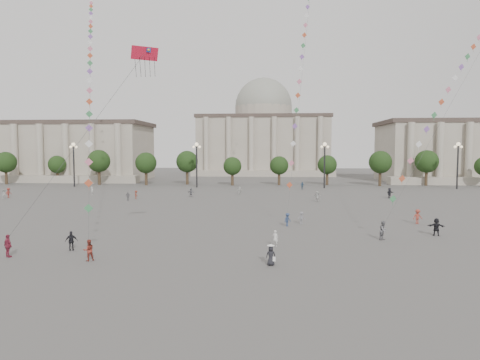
{
  "coord_description": "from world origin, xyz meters",
  "views": [
    {
      "loc": [
        2.06,
        -30.34,
        8.9
      ],
      "look_at": [
        -0.79,
        12.0,
        5.91
      ],
      "focal_mm": 32.0,
      "sensor_mm": 36.0,
      "label": 1
    }
  ],
  "objects": [
    {
      "name": "lamp_post_far_west",
      "position": [
        -45.0,
        70.0,
        7.35
      ],
      "size": [
        2.0,
        0.9,
        10.65
      ],
      "color": "#262628",
      "rests_on": "ground"
    },
    {
      "name": "person_crowd_3",
      "position": [
        19.47,
        14.82,
        0.92
      ],
      "size": [
        1.78,
        0.88,
        1.84
      ],
      "primitive_type": "imported",
      "rotation": [
        0.0,
        0.0,
        2.93
      ],
      "color": "black",
      "rests_on": "ground"
    },
    {
      "name": "person_crowd_16",
      "position": [
        -22.65,
        42.83,
        0.76
      ],
      "size": [
        0.89,
        0.37,
        1.52
      ],
      "primitive_type": "imported",
      "rotation": [
        0.0,
        0.0,
        0.0
      ],
      "color": "slate",
      "rests_on": "ground"
    },
    {
      "name": "person_crowd_7",
      "position": [
        10.42,
        43.56,
        0.91
      ],
      "size": [
        1.76,
        0.94,
        1.81
      ],
      "primitive_type": "imported",
      "rotation": [
        0.0,
        0.0,
        2.89
      ],
      "color": "beige",
      "rests_on": "ground"
    },
    {
      "name": "tourist_4",
      "position": [
        -15.3,
        5.81,
        0.87
      ],
      "size": [
        1.11,
        0.74,
        1.75
      ],
      "primitive_type": "imported",
      "rotation": [
        0.0,
        0.0,
        3.48
      ],
      "color": "black",
      "rests_on": "ground"
    },
    {
      "name": "person_crowd_17",
      "position": [
        -21.94,
        45.33,
        0.78
      ],
      "size": [
        1.07,
        1.14,
        1.55
      ],
      "primitive_type": "imported",
      "rotation": [
        0.0,
        0.0,
        2.24
      ],
      "color": "maroon",
      "rests_on": "ground"
    },
    {
      "name": "kite_flyer_0",
      "position": [
        -12.34,
        2.57,
        0.87
      ],
      "size": [
        1.07,
        1.02,
        1.73
      ],
      "primitive_type": "imported",
      "rotation": [
        0.0,
        0.0,
        3.76
      ],
      "color": "maroon",
      "rests_on": "ground"
    },
    {
      "name": "person_crowd_12",
      "position": [
        -12.62,
        49.41,
        0.83
      ],
      "size": [
        1.59,
        0.69,
        1.66
      ],
      "primitive_type": "imported",
      "rotation": [
        0.0,
        0.0,
        3.01
      ],
      "color": "slate",
      "rests_on": "ground"
    },
    {
      "name": "kite_train_mid",
      "position": [
        7.89,
        39.03,
        29.1
      ],
      "size": [
        7.44,
        36.72,
        62.92
      ],
      "color": "#3F3F3F",
      "rests_on": "ground"
    },
    {
      "name": "person_crowd_9",
      "position": [
        24.36,
        49.8,
        0.96
      ],
      "size": [
        1.75,
        1.57,
        1.93
      ],
      "primitive_type": "imported",
      "rotation": [
        0.0,
        0.0,
        0.68
      ],
      "color": "black",
      "rests_on": "ground"
    },
    {
      "name": "person_crowd_13",
      "position": [
        2.69,
        8.69,
        0.77
      ],
      "size": [
        0.66,
        0.58,
        1.53
      ],
      "primitive_type": "imported",
      "rotation": [
        0.0,
        0.0,
        2.68
      ],
      "color": "silver",
      "rests_on": "ground"
    },
    {
      "name": "tourist_0",
      "position": [
        -19.49,
        3.21,
        0.96
      ],
      "size": [
        1.2,
        0.99,
        1.91
      ],
      "primitive_type": "imported",
      "rotation": [
        0.0,
        0.0,
        2.59
      ],
      "color": "maroon",
      "rests_on": "ground"
    },
    {
      "name": "ground",
      "position": [
        0.0,
        0.0,
        0.0
      ],
      "size": [
        360.0,
        360.0,
        0.0
      ],
      "primitive_type": "plane",
      "color": "#4F4D4A",
      "rests_on": "ground"
    },
    {
      "name": "person_crowd_6",
      "position": [
        6.01,
        20.85,
        0.76
      ],
      "size": [
        1.08,
        0.78,
        1.52
      ],
      "primitive_type": "imported",
      "rotation": [
        0.0,
        0.0,
        0.24
      ],
      "color": "slate",
      "rests_on": "ground"
    },
    {
      "name": "tree_row",
      "position": [
        0.0,
        78.0,
        5.39
      ],
      "size": [
        137.12,
        5.12,
        8.0
      ],
      "color": "#332719",
      "rests_on": "ground"
    },
    {
      "name": "hat_person",
      "position": [
        2.26,
        2.15,
        0.83
      ],
      "size": [
        0.81,
        0.6,
        1.69
      ],
      "color": "black",
      "rests_on": "ground"
    },
    {
      "name": "person_crowd_4",
      "position": [
        -3.83,
        55.52,
        0.74
      ],
      "size": [
        1.2,
        1.35,
        1.49
      ],
      "primitive_type": "imported",
      "rotation": [
        0.0,
        0.0,
        4.04
      ],
      "color": "silver",
      "rests_on": "ground"
    },
    {
      "name": "person_crowd_0",
      "position": [
        9.6,
        66.2,
        0.88
      ],
      "size": [
        1.12,
        0.8,
        1.76
      ],
      "primitive_type": "imported",
      "rotation": [
        0.0,
        0.0,
        0.4
      ],
      "color": "#304E6E",
      "rests_on": "ground"
    },
    {
      "name": "hall_west",
      "position": [
        -75.0,
        93.89,
        8.43
      ],
      "size": [
        84.0,
        26.22,
        17.2
      ],
      "color": "#9F9786",
      "rests_on": "ground"
    },
    {
      "name": "person_crowd_10",
      "position": [
        -33.04,
        52.2,
        0.77
      ],
      "size": [
        0.42,
        0.59,
        1.54
      ],
      "primitive_type": "imported",
      "rotation": [
        0.0,
        0.0,
        1.66
      ],
      "color": "silver",
      "rests_on": "ground"
    },
    {
      "name": "lamp_post_mid_east",
      "position": [
        15.0,
        70.0,
        7.35
      ],
      "size": [
        2.0,
        0.9,
        10.65
      ],
      "color": "#262628",
      "rests_on": "ground"
    },
    {
      "name": "lamp_post_mid_west",
      "position": [
        -15.0,
        70.0,
        7.35
      ],
      "size": [
        2.0,
        0.9,
        10.65
      ],
      "color": "#262628",
      "rests_on": "ground"
    },
    {
      "name": "dragon_kite",
      "position": [
        -8.29,
        4.79,
        15.99
      ],
      "size": [
        6.76,
        1.58,
        19.04
      ],
      "color": "red",
      "rests_on": "ground"
    },
    {
      "name": "hall_central",
      "position": [
        0.0,
        129.22,
        14.23
      ],
      "size": [
        48.3,
        34.3,
        35.5
      ],
      "color": "#9F9786",
      "rests_on": "ground"
    },
    {
      "name": "lamp_post_far_east",
      "position": [
        45.0,
        70.0,
        7.35
      ],
      "size": [
        2.0,
        0.9,
        10.65
      ],
      "color": "#262628",
      "rests_on": "ground"
    },
    {
      "name": "kite_flyer_2",
      "position": [
        13.43,
        12.35,
        0.94
      ],
      "size": [
        1.15,
        1.15,
        1.88
      ],
      "primitive_type": "imported",
      "rotation": [
        0.0,
        0.0,
        0.8
      ],
      "color": "slate",
      "rests_on": "ground"
    },
    {
      "name": "person_crowd_1",
      "position": [
        -45.48,
        43.15,
        0.89
      ],
      "size": [
        1.01,
        1.08,
        1.78
      ],
      "primitive_type": "imported",
      "rotation": [
        0.0,
        0.0,
        2.09
      ],
      "color": "#BABBB6",
      "rests_on": "ground"
    },
    {
      "name": "person_crowd_2",
      "position": [
        -46.26,
        45.67,
        0.93
      ],
      "size": [
        1.03,
        1.36,
        1.86
      ],
      "primitive_type": "imported",
      "rotation": [
        0.0,
        0.0,
        1.26
      ],
      "color": "maroon",
      "rests_on": "ground"
    },
    {
      "name": "kite_flyer_1",
      "position": [
        4.28,
        19.33,
        0.78
      ],
      "size": [
        1.11,
        1.12,
        1.55
      ],
      "primitive_type": "imported",
      "rotation": [
        0.0,
        0.0,
        0.81
      ],
      "color": "navy",
      "rests_on": "ground"
    },
    {
      "name": "kite_train_west",
      "position": [
        -23.38,
        29.99,
        22.61
      ],
      "size": [
        21.21,
        51.04,
        68.53
      ],
      "color": "#3F3F3F",
      "rests_on": "ground"
    },
    {
      "name": "person_crowd_8",
      "position": [
        19.98,
        21.93,
        0.88
      ],
      "size": [
        1.25,
        0.87,
        1.77
      ],
      "primitive_type": "imported",
      "rotation": [
        0.0,
        0.0,
        0.2
      ],
      "color": "#9D382A",
      "rests_on": "ground"
    }
  ]
}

